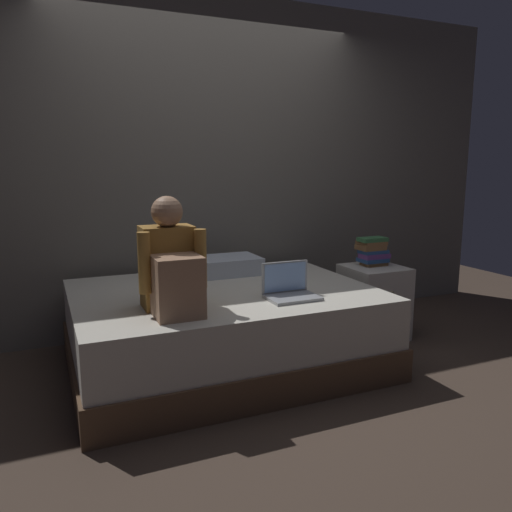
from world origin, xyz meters
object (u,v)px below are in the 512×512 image
(person_sitting, at_px, (171,268))
(pillow, at_px, (222,266))
(bed, at_px, (224,328))
(laptop, at_px, (290,289))
(nightstand, at_px, (373,302))
(book_stack, at_px, (373,251))

(person_sitting, bearing_deg, pillow, 53.47)
(bed, height_order, person_sitting, person_sitting)
(laptop, bearing_deg, pillow, 100.67)
(nightstand, xyz_separation_m, person_sitting, (-1.74, -0.42, 0.50))
(bed, xyz_separation_m, nightstand, (1.30, 0.07, 0.02))
(book_stack, bearing_deg, nightstand, -99.55)
(person_sitting, relative_size, pillow, 1.17)
(nightstand, xyz_separation_m, book_stack, (0.01, 0.05, 0.40))
(bed, bearing_deg, nightstand, 3.24)
(bed, bearing_deg, pillow, 70.85)
(nightstand, relative_size, pillow, 1.03)
(bed, xyz_separation_m, pillow, (0.16, 0.45, 0.34))
(person_sitting, xyz_separation_m, pillow, (0.59, 0.80, -0.19))
(person_sitting, relative_size, book_stack, 2.67)
(book_stack, bearing_deg, bed, -174.63)
(person_sitting, distance_m, book_stack, 1.81)
(bed, height_order, nightstand, nightstand)
(bed, height_order, laptop, laptop)
(nightstand, xyz_separation_m, laptop, (-0.99, -0.45, 0.31))
(nightstand, distance_m, pillow, 1.25)
(laptop, distance_m, book_stack, 1.12)
(person_sitting, xyz_separation_m, laptop, (0.75, -0.02, -0.20))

